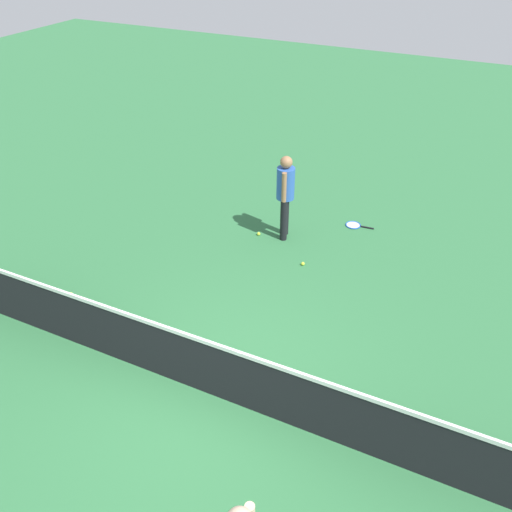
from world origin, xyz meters
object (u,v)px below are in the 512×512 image
at_px(tennis_ball_near_player, 71,294).
at_px(tennis_ball_baseline, 303,264).
at_px(tennis_ball_midcourt, 93,310).
at_px(tennis_ball_by_net, 259,234).
at_px(tennis_racket_near_player, 354,225).
at_px(player_near_side, 285,191).

bearing_deg(tennis_ball_near_player, tennis_ball_baseline, -141.34).
bearing_deg(tennis_ball_midcourt, tennis_ball_by_net, -112.75).
height_order(tennis_racket_near_player, tennis_ball_by_net, tennis_ball_by_net).
height_order(tennis_ball_near_player, tennis_ball_by_net, same).
bearing_deg(tennis_ball_by_net, tennis_ball_baseline, 153.28).
height_order(tennis_racket_near_player, tennis_ball_near_player, tennis_ball_near_player).
bearing_deg(tennis_racket_near_player, tennis_ball_near_player, 50.16).
xyz_separation_m(tennis_racket_near_player, tennis_ball_by_net, (1.61, 1.19, 0.02)).
bearing_deg(tennis_racket_near_player, tennis_ball_baseline, 76.55).
bearing_deg(tennis_ball_by_net, tennis_ball_midcourt, 67.25).
bearing_deg(tennis_ball_by_net, player_near_side, -158.00).
bearing_deg(player_near_side, tennis_racket_near_player, -138.75).
height_order(player_near_side, tennis_ball_baseline, player_near_side).
relative_size(tennis_ball_by_net, tennis_ball_baseline, 1.00).
distance_m(tennis_ball_by_net, tennis_ball_midcourt, 3.60).
height_order(tennis_ball_by_net, tennis_ball_midcourt, same).
distance_m(tennis_ball_near_player, tennis_ball_baseline, 4.09).
distance_m(tennis_racket_near_player, tennis_ball_midcourt, 5.42).
distance_m(player_near_side, tennis_ball_baseline, 1.44).
height_order(tennis_racket_near_player, tennis_ball_baseline, tennis_ball_baseline).
distance_m(tennis_ball_near_player, tennis_ball_midcourt, 0.64).
xyz_separation_m(tennis_ball_midcourt, tennis_ball_baseline, (-2.57, -2.72, 0.00)).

